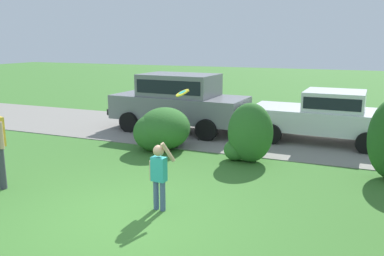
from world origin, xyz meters
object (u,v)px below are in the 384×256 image
(parked_suv, at_px, (179,99))
(parked_sedan, at_px, (326,114))
(frisbee, at_px, (182,93))
(child_thrower, at_px, (159,172))

(parked_suv, bearing_deg, parked_sedan, 3.20)
(parked_suv, relative_size, frisbee, 16.14)
(child_thrower, height_order, frisbee, frisbee)
(frisbee, bearing_deg, parked_sedan, 66.98)
(parked_sedan, bearing_deg, frisbee, -113.02)
(parked_suv, distance_m, child_thrower, 6.59)
(parked_sedan, height_order, parked_suv, parked_suv)
(parked_sedan, xyz_separation_m, parked_suv, (-4.69, -0.26, 0.23))
(parked_sedan, relative_size, parked_suv, 0.93)
(parked_sedan, height_order, child_thrower, parked_sedan)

